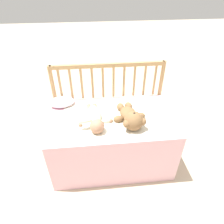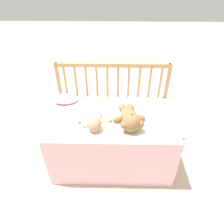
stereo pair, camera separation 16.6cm
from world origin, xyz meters
TOP-DOWN VIEW (x-y plane):
  - ground_plane at (0.00, 0.00)m, footprint 12.00×12.00m
  - crib_mattress at (0.00, 0.00)m, footprint 1.07×0.63m
  - crib_rail at (0.00, 0.34)m, footprint 1.07×0.04m
  - blanket at (-0.01, -0.01)m, footprint 0.81×0.53m
  - teddy_bear at (0.14, -0.09)m, footprint 0.28×0.39m
  - baby at (-0.14, -0.05)m, footprint 0.29×0.42m
  - small_pillow at (-0.44, 0.24)m, footprint 0.24×0.18m

SIDE VIEW (x-z plane):
  - ground_plane at x=0.00m, z-range 0.00..0.00m
  - crib_mattress at x=0.00m, z-range 0.00..0.52m
  - blanket at x=-0.01m, z-range 0.52..0.52m
  - small_pillow at x=-0.44m, z-range 0.52..0.58m
  - baby at x=-0.14m, z-range 0.51..0.62m
  - teddy_bear at x=0.14m, z-range 0.50..0.66m
  - crib_rail at x=0.00m, z-range 0.17..1.04m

